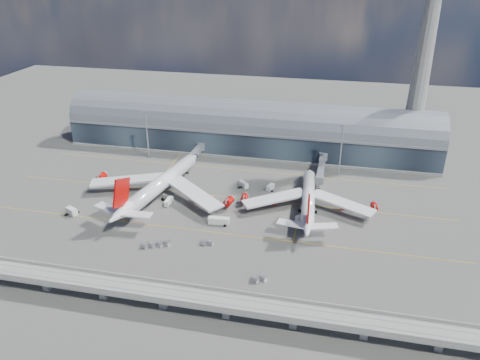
% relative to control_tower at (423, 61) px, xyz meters
% --- Properties ---
extents(ground, '(500.00, 500.00, 0.00)m').
position_rel_control_tower_xyz_m(ground, '(-85.00, -83.00, -51.64)').
color(ground, '#474744').
rests_on(ground, ground).
extents(taxi_lines, '(200.00, 80.12, 0.01)m').
position_rel_control_tower_xyz_m(taxi_lines, '(-85.00, -60.89, -51.63)').
color(taxi_lines, gold).
rests_on(taxi_lines, ground).
extents(terminal, '(200.00, 30.00, 28.00)m').
position_rel_control_tower_xyz_m(terminal, '(-85.00, -5.01, -40.30)').
color(terminal, '#1D2430').
rests_on(terminal, ground).
extents(control_tower, '(19.00, 19.00, 103.00)m').
position_rel_control_tower_xyz_m(control_tower, '(0.00, 0.00, 0.00)').
color(control_tower, gray).
rests_on(control_tower, ground).
extents(guideway, '(220.00, 8.50, 7.20)m').
position_rel_control_tower_xyz_m(guideway, '(-85.00, -138.00, -46.34)').
color(guideway, gray).
rests_on(guideway, ground).
extents(floodlight_mast_left, '(3.00, 0.70, 25.70)m').
position_rel_control_tower_xyz_m(floodlight_mast_left, '(-135.00, -28.00, -38.00)').
color(floodlight_mast_left, gray).
rests_on(floodlight_mast_left, ground).
extents(floodlight_mast_right, '(3.00, 0.70, 25.70)m').
position_rel_control_tower_xyz_m(floodlight_mast_right, '(-35.00, -28.00, -38.00)').
color(floodlight_mast_right, gray).
rests_on(floodlight_mast_right, ground).
extents(airliner_left, '(68.54, 72.15, 22.04)m').
position_rel_control_tower_xyz_m(airliner_left, '(-112.55, -70.02, -45.34)').
color(airliner_left, white).
rests_on(airliner_left, ground).
extents(airliner_right, '(57.96, 60.59, 19.21)m').
position_rel_control_tower_xyz_m(airliner_right, '(-46.90, -67.23, -46.65)').
color(airliner_right, white).
rests_on(airliner_right, ground).
extents(jet_bridge_left, '(4.40, 28.00, 7.25)m').
position_rel_control_tower_xyz_m(jet_bridge_left, '(-108.64, -29.88, -46.46)').
color(jet_bridge_left, gray).
rests_on(jet_bridge_left, ground).
extents(jet_bridge_right, '(4.40, 32.00, 7.25)m').
position_rel_control_tower_xyz_m(jet_bridge_right, '(-43.50, -31.82, -46.46)').
color(jet_bridge_right, gray).
rests_on(jet_bridge_right, ground).
extents(service_truck_0, '(2.26, 6.12, 2.52)m').
position_rel_control_tower_xyz_m(service_truck_0, '(-106.50, -75.04, -50.33)').
color(service_truck_0, silver).
rests_on(service_truck_0, ground).
extents(service_truck_1, '(5.84, 4.60, 3.08)m').
position_rel_control_tower_xyz_m(service_truck_1, '(-142.87, -92.42, -50.08)').
color(service_truck_1, silver).
rests_on(service_truck_1, ground).
extents(service_truck_2, '(8.64, 3.22, 3.06)m').
position_rel_control_tower_xyz_m(service_truck_2, '(-80.86, -86.73, -50.04)').
color(service_truck_2, silver).
rests_on(service_truck_2, ground).
extents(service_truck_3, '(5.66, 5.72, 2.81)m').
position_rel_control_tower_xyz_m(service_truck_3, '(-48.25, -76.89, -50.20)').
color(service_truck_3, silver).
rests_on(service_truck_3, ground).
extents(service_truck_4, '(3.63, 5.10, 2.69)m').
position_rel_control_tower_xyz_m(service_truck_4, '(-65.38, -52.26, -50.28)').
color(service_truck_4, silver).
rests_on(service_truck_4, ground).
extents(service_truck_5, '(5.45, 5.50, 2.70)m').
position_rel_control_tower_xyz_m(service_truck_5, '(-78.11, -51.88, -50.25)').
color(service_truck_5, silver).
rests_on(service_truck_5, ground).
extents(cargo_train_0, '(4.97, 2.47, 1.62)m').
position_rel_control_tower_xyz_m(cargo_train_0, '(-81.33, -101.99, -50.79)').
color(cargo_train_0, gray).
rests_on(cargo_train_0, ground).
extents(cargo_train_1, '(10.59, 5.79, 1.80)m').
position_rel_control_tower_xyz_m(cargo_train_1, '(-99.65, -107.32, -50.70)').
color(cargo_train_1, gray).
rests_on(cargo_train_1, ground).
extents(cargo_train_2, '(5.48, 3.95, 1.80)m').
position_rel_control_tower_xyz_m(cargo_train_2, '(-58.37, -119.14, -50.70)').
color(cargo_train_2, gray).
rests_on(cargo_train_2, ground).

